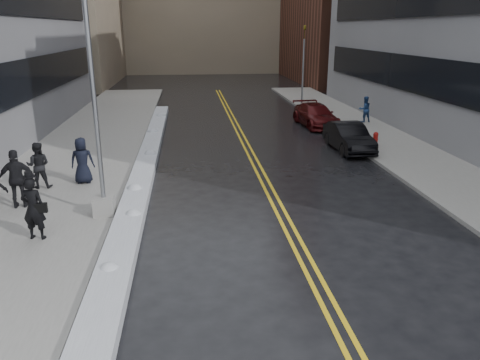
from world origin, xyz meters
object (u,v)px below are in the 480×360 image
object	(u,v)px
fire_hydrant	(376,138)
pedestrian_b	(38,165)
lamppost	(98,143)
pedestrian_d	(17,179)
pedestrian_fedora	(33,208)
car_maroon	(316,115)
pedestrian_c	(82,160)
traffic_signal	(303,62)
pedestrian_east	(365,109)
car_black	(349,137)

from	to	relation	value
fire_hydrant	pedestrian_b	bearing A→B (deg)	-161.85
lamppost	pedestrian_d	xyz separation A→B (m)	(-2.93, 0.99, -1.39)
pedestrian_fedora	car_maroon	bearing A→B (deg)	-118.09
pedestrian_c	pedestrian_fedora	bearing A→B (deg)	83.66
traffic_signal	pedestrian_b	world-z (taller)	traffic_signal
fire_hydrant	pedestrian_east	world-z (taller)	pedestrian_east
pedestrian_c	pedestrian_east	world-z (taller)	pedestrian_c
pedestrian_fedora	car_black	world-z (taller)	pedestrian_fedora
pedestrian_b	car_maroon	bearing A→B (deg)	-143.44
pedestrian_c	pedestrian_d	bearing A→B (deg)	54.14
fire_hydrant	traffic_signal	size ratio (longest dim) A/B	0.12
pedestrian_fedora	pedestrian_c	distance (m)	5.12
pedestrian_east	car_black	world-z (taller)	pedestrian_east
lamppost	pedestrian_c	bearing A→B (deg)	111.26
pedestrian_b	pedestrian_east	bearing A→B (deg)	-148.72
traffic_signal	pedestrian_b	xyz separation A→B (m)	(-14.66, -18.97, -2.37)
pedestrian_fedora	pedestrian_d	world-z (taller)	pedestrian_d
lamppost	fire_hydrant	bearing A→B (deg)	33.04
fire_hydrant	pedestrian_d	world-z (taller)	pedestrian_d
lamppost	pedestrian_fedora	xyz separation A→B (m)	(-1.64, -1.65, -1.46)
fire_hydrant	car_maroon	xyz separation A→B (m)	(-1.50, 6.12, 0.14)
car_maroon	lamppost	bearing A→B (deg)	-132.04
pedestrian_east	pedestrian_fedora	bearing A→B (deg)	39.21
pedestrian_d	car_black	bearing A→B (deg)	-164.00
lamppost	pedestrian_b	distance (m)	4.43
pedestrian_b	pedestrian_east	xyz separation A→B (m)	(16.94, 11.34, -0.06)
pedestrian_b	car_black	bearing A→B (deg)	-163.25
pedestrian_b	car_black	world-z (taller)	pedestrian_b
pedestrian_east	fire_hydrant	bearing A→B (deg)	68.01
pedestrian_d	pedestrian_east	world-z (taller)	pedestrian_d
car_black	pedestrian_east	bearing A→B (deg)	62.51
pedestrian_c	car_maroon	distance (m)	16.17
car_black	car_maroon	xyz separation A→B (m)	(0.00, 6.31, -0.01)
fire_hydrant	pedestrian_d	xyz separation A→B (m)	(-15.23, -7.01, 0.60)
lamppost	pedestrian_c	world-z (taller)	lamppost
lamppost	pedestrian_d	distance (m)	3.39
car_black	car_maroon	size ratio (longest dim) A/B	0.89
fire_hydrant	pedestrian_fedora	bearing A→B (deg)	-145.29
pedestrian_fedora	pedestrian_b	world-z (taller)	pedestrian_fedora
pedestrian_fedora	pedestrian_d	distance (m)	2.95
pedestrian_c	pedestrian_d	xyz separation A→B (m)	(-1.59, -2.46, 0.09)
pedestrian_b	pedestrian_c	size ratio (longest dim) A/B	0.98
pedestrian_c	pedestrian_b	bearing A→B (deg)	12.55
lamppost	car_maroon	size ratio (longest dim) A/B	1.60
pedestrian_c	car_black	xyz separation A→B (m)	(12.14, 4.35, -0.35)
traffic_signal	car_maroon	xyz separation A→B (m)	(-1.00, -7.88, -2.71)
pedestrian_d	pedestrian_east	bearing A→B (deg)	-152.21
traffic_signal	car_black	xyz separation A→B (m)	(-1.00, -14.20, -2.70)
pedestrian_d	car_maroon	xyz separation A→B (m)	(13.73, 13.13, -0.46)
pedestrian_fedora	pedestrian_c	world-z (taller)	pedestrian_fedora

